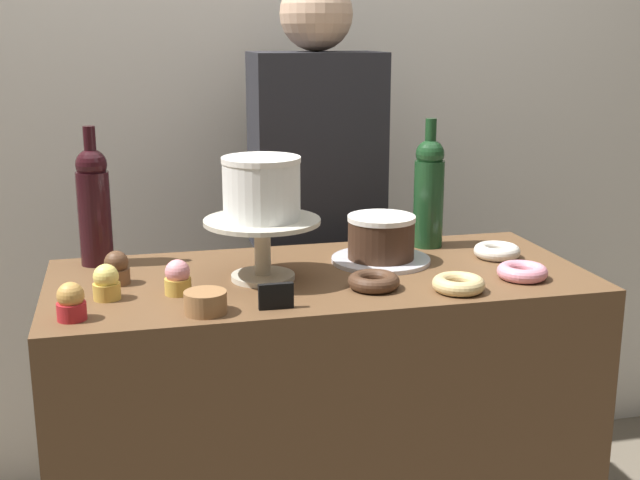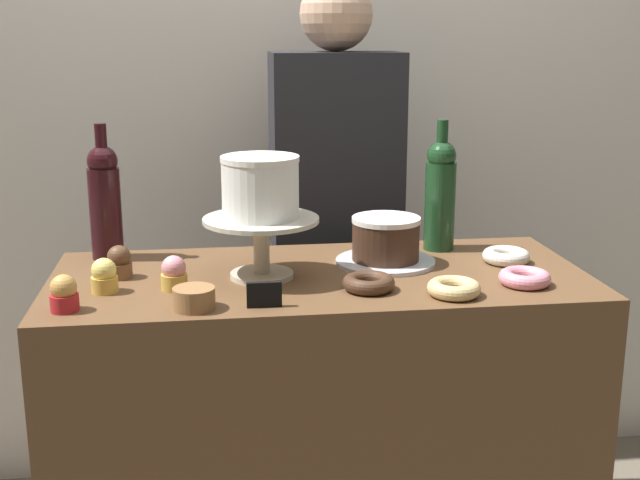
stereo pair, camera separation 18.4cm
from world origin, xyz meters
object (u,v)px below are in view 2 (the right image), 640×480
(donut_sugar, at_px, (506,256))
(cookie_stack, at_px, (194,298))
(cupcake_strawberry, at_px, (174,274))
(cupcake_lemon, at_px, (104,276))
(price_sign_chalkboard, at_px, (264,295))
(chocolate_round_cake, at_px, (386,238))
(donut_pink, at_px, (525,278))
(wine_bottle_dark_red, at_px, (105,200))
(donut_chocolate, at_px, (369,283))
(cake_stand_pedestal, at_px, (261,236))
(cupcake_chocolate, at_px, (119,263))
(wine_bottle_green, at_px, (440,193))
(donut_glazed, at_px, (454,288))
(white_layer_cake, at_px, (260,187))
(barista_figure, at_px, (335,250))
(cupcake_caramel, at_px, (64,294))

(donut_sugar, height_order, cookie_stack, cookie_stack)
(cupcake_strawberry, xyz_separation_m, cookie_stack, (0.04, -0.13, -0.01))
(donut_sugar, bearing_deg, cupcake_lemon, -173.42)
(donut_sugar, xyz_separation_m, price_sign_chalkboard, (-0.59, -0.25, 0.01))
(chocolate_round_cake, relative_size, donut_pink, 1.44)
(wine_bottle_dark_red, relative_size, donut_chocolate, 2.91)
(cake_stand_pedestal, relative_size, cupcake_chocolate, 3.45)
(wine_bottle_green, bearing_deg, cookie_stack, -147.58)
(donut_glazed, bearing_deg, donut_chocolate, 160.13)
(white_layer_cake, xyz_separation_m, barista_figure, (0.25, 0.52, -0.29))
(price_sign_chalkboard, bearing_deg, barista_figure, 70.57)
(wine_bottle_green, xyz_separation_m, cupcake_strawberry, (-0.65, -0.25, -0.11))
(chocolate_round_cake, height_order, donut_pink, chocolate_round_cake)
(cookie_stack, relative_size, price_sign_chalkboard, 1.20)
(wine_bottle_green, distance_m, barista_figure, 0.45)
(cake_stand_pedestal, bearing_deg, price_sign_chalkboard, -92.53)
(cake_stand_pedestal, bearing_deg, donut_chocolate, -29.41)
(cupcake_caramel, xyz_separation_m, donut_sugar, (0.98, 0.22, -0.02))
(donut_glazed, height_order, donut_pink, same)
(white_layer_cake, distance_m, cupcake_caramel, 0.47)
(donut_pink, relative_size, barista_figure, 0.07)
(cupcake_chocolate, distance_m, donut_glazed, 0.74)
(wine_bottle_dark_red, relative_size, barista_figure, 0.20)
(wine_bottle_dark_red, bearing_deg, cake_stand_pedestal, -30.99)
(white_layer_cake, relative_size, price_sign_chalkboard, 2.45)
(chocolate_round_cake, bearing_deg, barista_figure, 96.56)
(cupcake_caramel, bearing_deg, cupcake_chocolate, 68.45)
(cake_stand_pedestal, relative_size, donut_sugar, 2.29)
(chocolate_round_cake, height_order, cupcake_chocolate, chocolate_round_cake)
(wine_bottle_green, distance_m, wine_bottle_dark_red, 0.82)
(white_layer_cake, relative_size, cupcake_chocolate, 2.31)
(white_layer_cake, distance_m, wine_bottle_green, 0.50)
(wine_bottle_green, relative_size, donut_pink, 2.91)
(donut_chocolate, xyz_separation_m, barista_figure, (0.03, 0.64, -0.10))
(cupcake_caramel, height_order, donut_sugar, cupcake_caramel)
(donut_glazed, distance_m, price_sign_chalkboard, 0.40)
(cake_stand_pedestal, bearing_deg, cookie_stack, -126.84)
(wine_bottle_green, bearing_deg, price_sign_chalkboard, -140.03)
(chocolate_round_cake, xyz_separation_m, wine_bottle_dark_red, (-0.66, 0.14, 0.08))
(cupcake_chocolate, bearing_deg, cupcake_strawberry, -39.87)
(cupcake_caramel, distance_m, price_sign_chalkboard, 0.39)
(wine_bottle_dark_red, height_order, cupcake_caramel, wine_bottle_dark_red)
(white_layer_cake, height_order, cupcake_strawberry, white_layer_cake)
(chocolate_round_cake, height_order, price_sign_chalkboard, chocolate_round_cake)
(donut_glazed, bearing_deg, wine_bottle_dark_red, 151.82)
(cupcake_strawberry, xyz_separation_m, donut_chocolate, (0.41, -0.06, -0.02))
(donut_sugar, bearing_deg, barista_figure, 125.38)
(cupcake_lemon, relative_size, donut_sugar, 0.66)
(cake_stand_pedestal, bearing_deg, cupcake_caramel, -156.38)
(cake_stand_pedestal, relative_size, chocolate_round_cake, 1.60)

